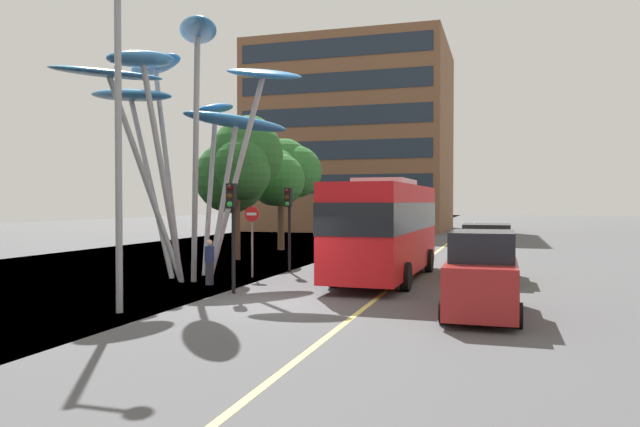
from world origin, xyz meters
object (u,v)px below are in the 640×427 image
red_bus (385,225)px  no_entry_sign (252,230)px  leaf_sculpture (184,97)px  traffic_light_kerb_far (289,211)px  traffic_light_opposite (329,209)px  car_parked_mid (487,253)px  street_lamp (127,107)px  traffic_light_island_mid (323,210)px  car_parked_near (482,276)px  pedestrian (209,262)px  traffic_light_kerb_near (232,214)px

red_bus → no_entry_sign: bearing=-170.7°
leaf_sculpture → no_entry_sign: bearing=33.6°
traffic_light_kerb_far → traffic_light_opposite: (0.15, 5.58, 0.04)m
car_parked_mid → street_lamp: size_ratio=0.47×
red_bus → street_lamp: bearing=-120.9°
traffic_light_island_mid → car_parked_near: bearing=-56.5°
car_parked_near → pedestrian: car_parked_near is taller
traffic_light_opposite → car_parked_mid: traffic_light_opposite is taller
car_parked_near → no_entry_sign: bearing=148.2°
traffic_light_kerb_near → traffic_light_island_mid: bearing=90.6°
red_bus → car_parked_near: red_bus is taller
traffic_light_island_mid → traffic_light_opposite: bearing=89.7°
red_bus → car_parked_mid: size_ratio=2.35×
traffic_light_kerb_near → street_lamp: bearing=-107.2°
traffic_light_kerb_near → car_parked_near: 8.03m
street_lamp → pedestrian: 7.22m
traffic_light_kerb_near → pedestrian: 2.95m
no_entry_sign → leaf_sculpture: bearing=-146.4°
leaf_sculpture → traffic_light_island_mid: size_ratio=2.79×
leaf_sculpture → car_parked_near: size_ratio=2.21×
no_entry_sign → pedestrian: bearing=-104.3°
red_bus → leaf_sculpture: 8.99m
red_bus → traffic_light_kerb_far: red_bus is taller
red_bus → street_lamp: (-5.22, -8.71, 3.37)m
traffic_light_kerb_near → car_parked_mid: (7.70, 6.01, -1.56)m
traffic_light_opposite → car_parked_mid: (7.80, -5.54, -1.59)m
traffic_light_opposite → no_entry_sign: 7.60m
red_bus → traffic_light_opposite: (-4.13, 6.67, 0.52)m
red_bus → traffic_light_island_mid: (-4.14, 5.61, 0.47)m
traffic_light_opposite → pedestrian: bearing=-99.1°
leaf_sculpture → traffic_light_kerb_near: 6.01m
pedestrian → traffic_light_kerb_near: bearing=-45.0°
red_bus → pedestrian: (-5.71, -3.21, -1.27)m
leaf_sculpture → traffic_light_kerb_far: leaf_sculpture is taller
traffic_light_opposite → street_lamp: 15.68m
red_bus → no_entry_sign: size_ratio=3.48×
traffic_light_opposite → car_parked_near: 15.24m
traffic_light_kerb_far → traffic_light_island_mid: traffic_light_kerb_far is taller
traffic_light_opposite → street_lamp: street_lamp is taller
leaf_sculpture → car_parked_near: leaf_sculpture is taller
red_bus → pedestrian: bearing=-150.7°
traffic_light_kerb_near → traffic_light_island_mid: (-0.11, 10.49, -0.02)m
traffic_light_island_mid → car_parked_mid: traffic_light_island_mid is taller
leaf_sculpture → car_parked_mid: bearing=17.2°
red_bus → leaf_sculpture: leaf_sculpture is taller
traffic_light_opposite → leaf_sculpture: bearing=-109.2°
car_parked_near → pedestrian: size_ratio=2.76×
car_parked_near → car_parked_mid: bearing=90.4°
car_parked_near → pedestrian: bearing=161.9°
car_parked_near → traffic_light_kerb_near: bearing=169.7°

